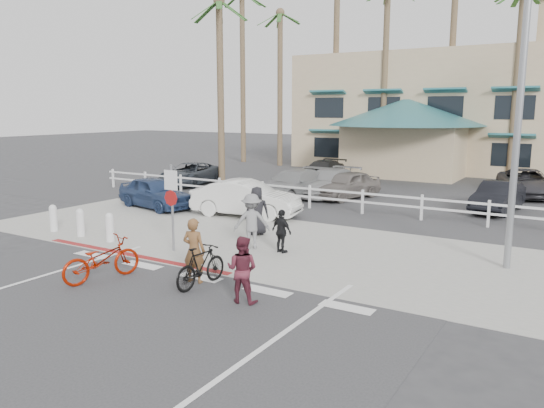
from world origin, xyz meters
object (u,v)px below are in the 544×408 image
Objects in this scene: bike_black at (201,266)px; car_red_compact at (155,192)px; bike_red at (101,259)px; car_white_sedan at (246,198)px; sign_post at (172,203)px.

car_red_compact reaches higher than bike_black.
car_white_sedan is (-1.43, 8.51, 0.18)m from bike_red.
bike_red reaches higher than bike_black.
car_white_sedan is 4.37m from car_red_compact.
car_white_sedan is at bearing -65.94° from bike_red.
car_red_compact is (-8.18, 7.09, 0.17)m from bike_black.
bike_black is at bearing -37.48° from sign_post.
bike_black is 0.43× the size of car_red_compact.
bike_red is 2.58m from bike_black.
car_white_sedan reaches higher than car_red_compact.
sign_post is 5.66m from car_white_sedan.
car_white_sedan is at bearing 101.22° from sign_post.
bike_black is 8.53m from car_white_sedan.
bike_black is (2.42, 0.90, -0.03)m from bike_red.
car_white_sedan is at bearing -70.62° from car_red_compact.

